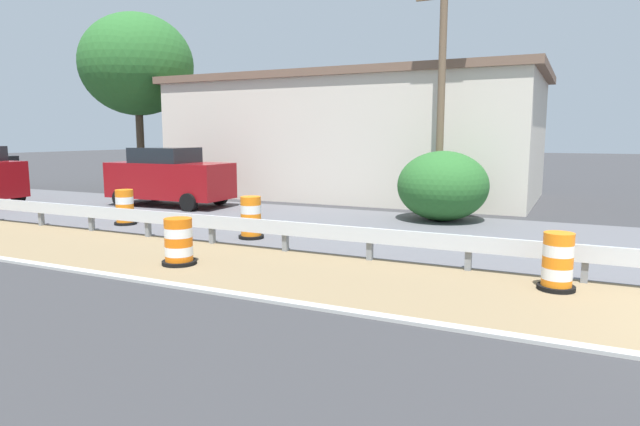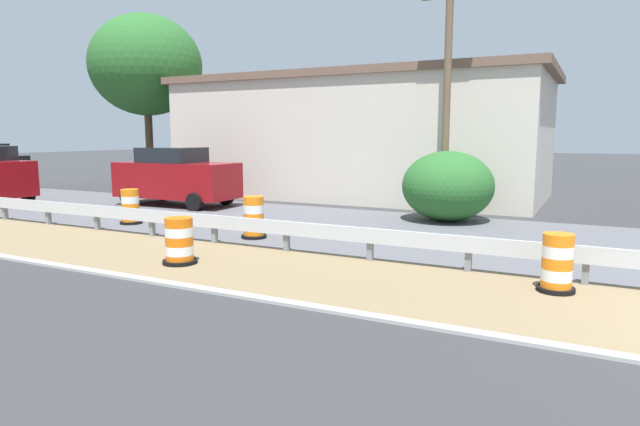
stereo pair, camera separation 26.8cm
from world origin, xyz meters
TOP-DOWN VIEW (x-y plane):
  - traffic_barrel_nearest at (1.41, 3.20)m, footprint 0.63×0.63m
  - traffic_barrel_close at (0.06, 10.30)m, footprint 0.71×0.71m
  - traffic_barrel_mid at (3.13, 10.53)m, footprint 0.66×0.66m
  - traffic_barrel_far at (3.34, 15.10)m, footprint 0.65×0.65m
  - car_mid_far_lane at (7.29, 16.83)m, footprint 2.25×4.74m
  - roadside_shop_near at (13.92, 12.03)m, footprint 7.90×15.76m
  - utility_pole_near at (9.23, 7.15)m, footprint 0.24×1.80m
  - bush_roadside at (8.23, 6.78)m, footprint 2.80×2.80m
  - tree_roadside at (11.46, 22.20)m, footprint 5.27×5.27m

SIDE VIEW (x-z plane):
  - traffic_barrel_close at x=0.06m, z-range -0.05..0.91m
  - traffic_barrel_nearest at x=1.41m, z-range -0.05..0.95m
  - traffic_barrel_far at x=3.34m, z-range -0.05..0.99m
  - traffic_barrel_mid at x=3.13m, z-range -0.05..1.04m
  - bush_roadside at x=8.23m, z-range 0.00..2.17m
  - car_mid_far_lane at x=7.29m, z-range 0.00..2.19m
  - roadside_shop_near at x=13.92m, z-range 0.01..5.16m
  - utility_pole_near at x=9.23m, z-range 0.15..7.61m
  - tree_roadside at x=11.46m, z-range 1.77..10.09m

